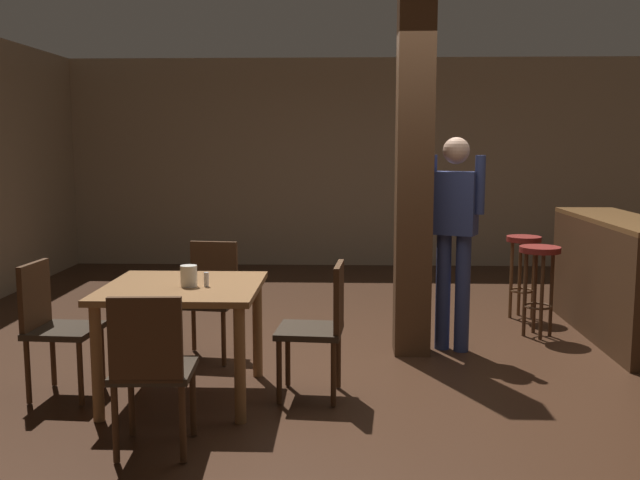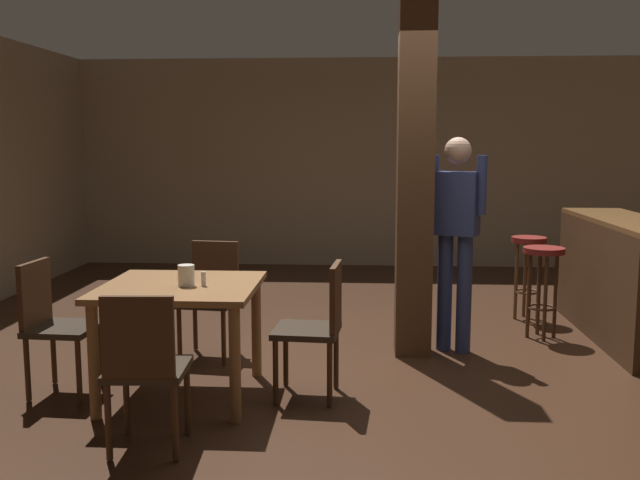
{
  "view_description": "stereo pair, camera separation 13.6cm",
  "coord_description": "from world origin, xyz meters",
  "views": [
    {
      "loc": [
        -0.23,
        -5.25,
        1.68
      ],
      "look_at": [
        -0.41,
        0.06,
        0.95
      ],
      "focal_mm": 40.0,
      "sensor_mm": 36.0,
      "label": 1
    },
    {
      "loc": [
        -0.1,
        -5.24,
        1.68
      ],
      "look_at": [
        -0.41,
        0.06,
        0.95
      ],
      "focal_mm": 40.0,
      "sensor_mm": 36.0,
      "label": 2
    }
  ],
  "objects": [
    {
      "name": "salt_shaker",
      "position": [
        -1.12,
        -0.78,
        0.8
      ],
      "size": [
        0.03,
        0.03,
        0.09
      ],
      "primitive_type": "cylinder",
      "color": "silver",
      "rests_on": "dining_table"
    },
    {
      "name": "chair_south",
      "position": [
        -1.25,
        -1.63,
        0.51
      ],
      "size": [
        0.44,
        0.44,
        0.89
      ],
      "color": "#2D2319",
      "rests_on": "ground_plane"
    },
    {
      "name": "ground_plane",
      "position": [
        0.0,
        0.0,
        0.0
      ],
      "size": [
        10.8,
        10.8,
        0.0
      ],
      "primitive_type": "plane",
      "color": "#382114"
    },
    {
      "name": "chair_west",
      "position": [
        -2.15,
        -0.74,
        0.51
      ],
      "size": [
        0.44,
        0.44,
        0.89
      ],
      "color": "#2D2319",
      "rests_on": "ground_plane"
    },
    {
      "name": "pillar",
      "position": [
        0.31,
        0.34,
        1.4
      ],
      "size": [
        0.28,
        0.28,
        2.8
      ],
      "primitive_type": "cube",
      "color": "#4C301C",
      "rests_on": "ground_plane"
    },
    {
      "name": "bar_stool_mid",
      "position": [
        1.48,
        1.52,
        0.58
      ],
      "size": [
        0.32,
        0.32,
        0.79
      ],
      "color": "maroon",
      "rests_on": "ground_plane"
    },
    {
      "name": "wall_back",
      "position": [
        0.0,
        4.5,
        1.4
      ],
      "size": [
        8.0,
        0.1,
        2.8
      ],
      "primitive_type": "cube",
      "color": "gray",
      "rests_on": "ground_plane"
    },
    {
      "name": "bar_stool_near",
      "position": [
        1.45,
        0.86,
        0.59
      ],
      "size": [
        0.35,
        0.35,
        0.79
      ],
      "color": "maroon",
      "rests_on": "ground_plane"
    },
    {
      "name": "chair_east",
      "position": [
        -0.38,
        -0.7,
        0.51
      ],
      "size": [
        0.45,
        0.45,
        0.89
      ],
      "color": "#2D2319",
      "rests_on": "ground_plane"
    },
    {
      "name": "dining_table",
      "position": [
        -1.28,
        -0.73,
        0.64
      ],
      "size": [
        1.0,
        1.0,
        0.76
      ],
      "color": "brown",
      "rests_on": "ground_plane"
    },
    {
      "name": "chair_north",
      "position": [
        -1.28,
        0.19,
        0.51
      ],
      "size": [
        0.46,
        0.46,
        0.89
      ],
      "color": "#2D2319",
      "rests_on": "ground_plane"
    },
    {
      "name": "standing_person",
      "position": [
        0.65,
        0.42,
        1.0
      ],
      "size": [
        0.46,
        0.32,
        1.72
      ],
      "color": "navy",
      "rests_on": "ground_plane"
    },
    {
      "name": "bar_counter",
      "position": [
        2.05,
        0.87,
        0.53
      ],
      "size": [
        0.56,
        2.02,
        1.04
      ],
      "color": "brown",
      "rests_on": "ground_plane"
    },
    {
      "name": "napkin_cup",
      "position": [
        -1.23,
        -0.78,
        0.83
      ],
      "size": [
        0.11,
        0.11,
        0.14
      ],
      "primitive_type": "cylinder",
      "color": "silver",
      "rests_on": "dining_table"
    }
  ]
}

